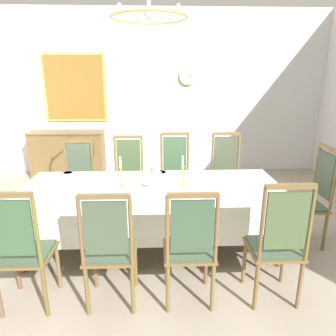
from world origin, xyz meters
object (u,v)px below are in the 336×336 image
object	(u,v)px
spoon_primary	(60,174)
mounted_clock	(188,76)
chair_north_c	(175,173)
bowl_near_right	(160,173)
chair_south_a	(22,249)
framed_painting	(75,88)
candlestick_east	(183,174)
sideboard	(68,154)
chandelier	(149,16)
bowl_near_left	(68,173)
chair_north_a	(78,176)
spoon_secondary	(169,174)
chair_south_d	(277,242)
chair_head_east	(312,196)
chair_north_b	(129,175)
chair_north_d	(226,173)
soup_tureen	(152,178)
candlestick_west	(121,175)
chair_south_b	(110,247)
chair_south_c	(190,246)
dining_table	(152,192)

from	to	relation	value
spoon_primary	mounted_clock	world-z (taller)	mounted_clock
chair_north_c	bowl_near_right	xyz separation A→B (m)	(-0.23, -0.57, 0.19)
chair_south_a	framed_painting	distance (m)	4.15
candlestick_east	sideboard	xyz separation A→B (m)	(-2.04, 2.74, -0.44)
candlestick_east	framed_painting	bearing A→B (deg)	121.85
candlestick_east	chandelier	xyz separation A→B (m)	(-0.34, 0.00, 1.60)
chair_north_c	bowl_near_left	distance (m)	1.49
chandelier	spoon_primary	bearing A→B (deg)	157.09
chair_north_a	spoon_secondary	xyz separation A→B (m)	(1.29, -0.54, 0.20)
chair_south_d	mounted_clock	distance (m)	4.20
chair_north_c	chair_head_east	distance (m)	1.82
sideboard	framed_painting	size ratio (longest dim) A/B	1.11
chair_north_b	chair_north_d	distance (m)	1.43
soup_tureen	mounted_clock	world-z (taller)	mounted_clock
chair_north_a	spoon_secondary	world-z (taller)	chair_north_a
spoon_secondary	chair_north_c	bearing A→B (deg)	77.00
chair_head_east	spoon_primary	size ratio (longest dim) A/B	6.68
chair_north_d	bowl_near_right	world-z (taller)	chair_north_d
chair_south_d	chair_head_east	bearing A→B (deg)	51.26
chair_head_east	mounted_clock	bearing A→B (deg)	21.34
candlestick_west	chair_head_east	bearing A→B (deg)	0.00
spoon_secondary	chair_north_d	bearing A→B (deg)	30.48
chair_north_a	mounted_clock	world-z (taller)	mounted_clock
bowl_near_left	spoon_primary	world-z (taller)	bowl_near_left
chair_north_b	chair_head_east	distance (m)	2.42
bowl_near_left	chair_south_b	bearing A→B (deg)	-63.68
framed_painting	spoon_primary	bearing A→B (deg)	-81.99
chair_north_c	bowl_near_right	bearing A→B (deg)	68.39
chair_head_east	bowl_near_right	distance (m)	1.82
bowl_near_left	chandelier	bearing A→B (deg)	-23.67
chair_south_b	mounted_clock	world-z (taller)	mounted_clock
chair_north_c	chair_head_east	xyz separation A→B (m)	(1.54, -0.98, 0.01)
chair_north_c	spoon_primary	size ratio (longest dim) A/B	6.56
chair_north_c	candlestick_east	xyz separation A→B (m)	(0.02, -0.98, 0.30)
chair_north_c	candlestick_west	bearing A→B (deg)	55.59
framed_painting	chandelier	distance (m)	3.45
chair_north_c	chair_head_east	size ratio (longest dim) A/B	0.98
bowl_near_left	framed_painting	size ratio (longest dim) A/B	0.11
chandelier	candlestick_east	bearing A→B (deg)	0.00
candlestick_east	mounted_clock	size ratio (longest dim) A/B	1.02
chair_head_east	bowl_near_left	size ratio (longest dim) A/B	8.42
chair_south_c	chair_north_d	world-z (taller)	chair_north_d
chair_south_a	spoon_primary	world-z (taller)	chair_south_a
chair_south_b	candlestick_west	xyz separation A→B (m)	(0.01, 0.97, 0.32)
chair_north_c	bowl_near_left	xyz separation A→B (m)	(-1.39, -0.51, 0.18)
chair_north_d	chair_head_east	world-z (taller)	chair_head_east
dining_table	chair_north_d	xyz separation A→B (m)	(1.08, 0.98, -0.09)
candlestick_west	spoon_primary	distance (m)	0.97
chair_head_east	candlestick_west	bearing A→B (deg)	90.00
chandelier	framed_painting	bearing A→B (deg)	116.85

